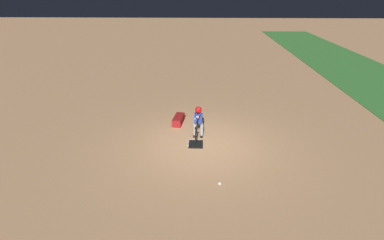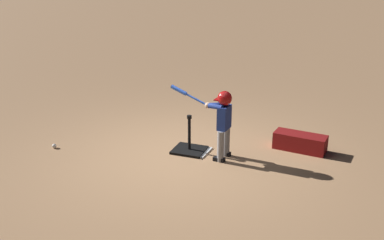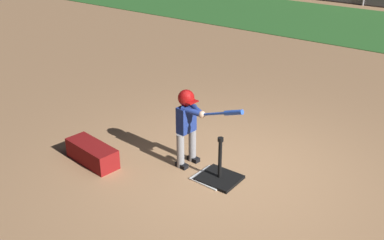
% 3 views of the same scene
% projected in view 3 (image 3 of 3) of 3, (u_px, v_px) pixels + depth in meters
% --- Properties ---
extents(ground_plane, '(90.00, 90.00, 0.00)m').
position_uv_depth(ground_plane, '(232.00, 174.00, 6.04)').
color(ground_plane, '#AD7F56').
extents(home_plate, '(0.46, 0.46, 0.02)m').
position_uv_depth(home_plate, '(212.00, 178.00, 5.94)').
color(home_plate, white).
rests_on(home_plate, ground_plane).
extents(batting_tee, '(0.52, 0.46, 0.62)m').
position_uv_depth(batting_tee, '(219.00, 175.00, 5.89)').
color(batting_tee, black).
rests_on(batting_tee, ground_plane).
extents(batter_child, '(1.03, 0.35, 1.10)m').
position_uv_depth(batter_child, '(188.00, 119.00, 5.97)').
color(batter_child, gray).
rests_on(batter_child, ground_plane).
extents(equipment_bag, '(0.87, 0.42, 0.28)m').
position_uv_depth(equipment_bag, '(92.00, 153.00, 6.27)').
color(equipment_bag, maroon).
rests_on(equipment_bag, ground_plane).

